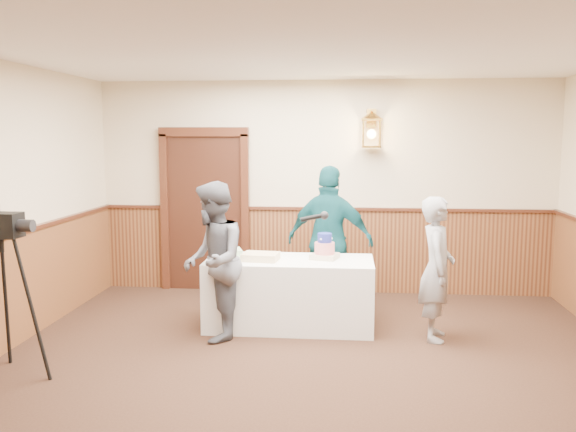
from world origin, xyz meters
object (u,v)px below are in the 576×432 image
Objects in this scene: assistant_p at (330,240)px; tv_camera_rig at (5,305)px; sheet_cake_yellow at (261,257)px; sheet_cake_green at (226,253)px; tiered_cake at (325,249)px; display_table at (290,293)px; baker at (437,269)px; interviewer at (213,261)px.

assistant_p reaches higher than tv_camera_rig.
sheet_cake_green is at bearing 155.37° from sheet_cake_yellow.
assistant_p reaches higher than tiered_cake.
display_table is 0.85m from assistant_p.
baker is (1.15, -0.33, -0.12)m from tiered_cake.
tiered_cake is (0.37, 0.07, 0.48)m from display_table.
sheet_cake_yellow is at bearing 121.11° from interviewer.
baker is (2.25, -0.38, -0.05)m from sheet_cake_green.
display_table is 1.22× the size of baker.
display_table is 1.03× the size of assistant_p.
sheet_cake_green is (-0.72, 0.11, 0.41)m from display_table.
baker is at bearing 21.79° from tv_camera_rig.
tiered_cake is 0.70m from sheet_cake_yellow.
sheet_cake_yellow is (-0.31, -0.08, 0.41)m from display_table.
sheet_cake_yellow is 0.96m from assistant_p.
baker reaches higher than tv_camera_rig.
interviewer is at bearing -154.57° from tiered_cake.
tv_camera_rig is (-3.82, -1.40, -0.09)m from baker.
baker is at bearing 158.78° from assistant_p.
display_table is at bearing -169.43° from tiered_cake.
baker is 1.02× the size of tv_camera_rig.
baker reaches higher than sheet_cake_yellow.
tv_camera_rig is (-2.71, -2.20, -0.22)m from assistant_p.
tv_camera_rig reaches higher than sheet_cake_green.
interviewer reaches higher than sheet_cake_yellow.
sheet_cake_yellow is at bearing 40.33° from tv_camera_rig.
sheet_cake_yellow and sheet_cake_green have the same top height.
tiered_cake is at bearing 34.71° from tv_camera_rig.
interviewer is at bearing 39.50° from tv_camera_rig.
baker is (1.84, -0.19, -0.05)m from sheet_cake_yellow.
tiered_cake is at bearing 10.57° from display_table.
baker is at bearing -9.49° from sheet_cake_green.
interviewer is 1.54m from assistant_p.
display_table is at bearing 37.66° from tv_camera_rig.
assistant_p is at bearing 60.10° from baker.
sheet_cake_yellow is at bearing -165.88° from display_table.
assistant_p reaches higher than sheet_cake_green.
sheet_cake_green is at bearing 86.70° from baker.
display_table is 1.11× the size of interviewer.
tiered_cake reaches higher than sheet_cake_green.
baker is 0.85× the size of assistant_p.
baker reaches higher than display_table.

